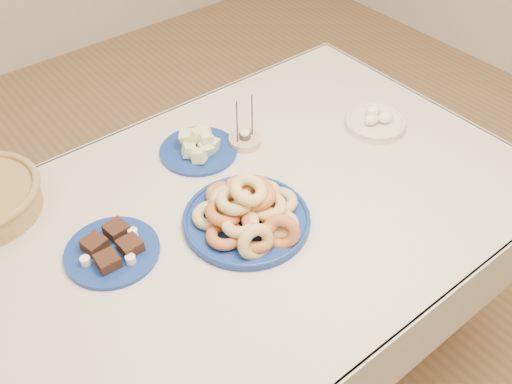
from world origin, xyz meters
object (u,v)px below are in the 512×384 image
donut_platter (248,214)px  brownie_plate (112,249)px  egg_bowl (375,122)px  candle_holder (245,140)px  dining_table (246,234)px  melon_plate (199,147)px

donut_platter → brownie_plate: (-0.34, 0.14, -0.03)m
donut_platter → egg_bowl: donut_platter is taller
donut_platter → brownie_plate: size_ratio=1.45×
brownie_plate → candle_holder: 0.58m
donut_platter → brownie_plate: bearing=157.8°
dining_table → candle_holder: (0.18, 0.24, 0.12)m
dining_table → egg_bowl: size_ratio=7.12×
donut_platter → candle_holder: (0.21, 0.29, -0.02)m
dining_table → donut_platter: donut_platter is taller
candle_holder → egg_bowl: 0.44m
melon_plate → dining_table: bearing=-98.4°
dining_table → donut_platter: (-0.03, -0.05, 0.15)m
donut_platter → egg_bowl: 0.62m
dining_table → melon_plate: melon_plate is taller
donut_platter → candle_holder: size_ratio=2.57×
dining_table → brownie_plate: size_ratio=5.52×
dining_table → donut_platter: 0.16m
brownie_plate → donut_platter: bearing=-22.2°
brownie_plate → egg_bowl: size_ratio=1.29×
melon_plate → egg_bowl: melon_plate is taller
dining_table → melon_plate: 0.32m
melon_plate → candle_holder: bearing=-22.0°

